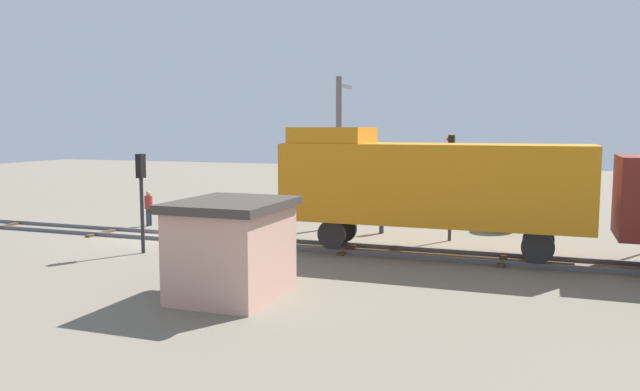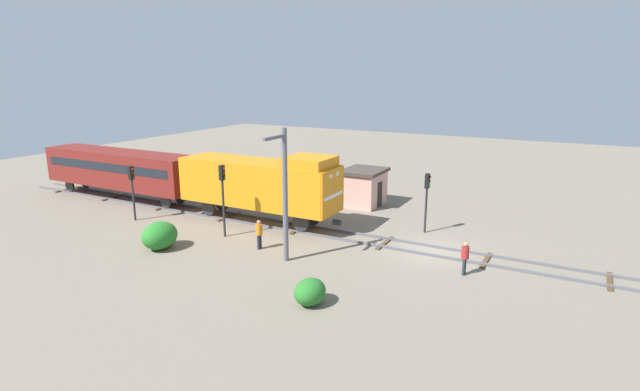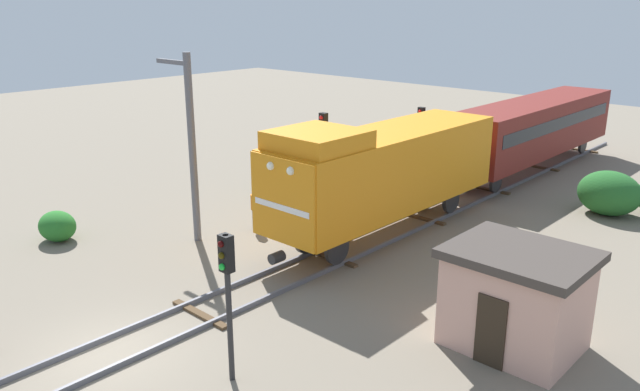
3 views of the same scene
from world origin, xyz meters
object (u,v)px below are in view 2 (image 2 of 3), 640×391
object	(u,v)px
traffic_signal_far	(132,183)
worker_by_signal	(259,232)
locomotive	(261,182)
relay_hut	(364,187)
worker_near_track	(465,256)
traffic_signal_near	(427,192)
catenary_mast	(284,192)
passenger_car_leading	(120,168)
traffic_signal_mid	(223,188)

from	to	relation	value
traffic_signal_far	worker_by_signal	world-z (taller)	traffic_signal_far
locomotive	relay_hut	distance (m)	8.66
worker_by_signal	worker_near_track	bearing A→B (deg)	41.17
worker_near_track	relay_hut	distance (m)	13.93
traffic_signal_far	relay_hut	bearing A→B (deg)	-47.27
traffic_signal_near	relay_hut	xyz separation A→B (m)	(4.30, 6.10, -1.24)
traffic_signal_near	worker_by_signal	distance (m)	10.61
traffic_signal_near	relay_hut	world-z (taller)	traffic_signal_near
locomotive	traffic_signal_far	xyz separation A→B (m)	(-3.60, 7.91, -0.16)
worker_near_track	worker_by_signal	size ratio (longest dim) A/B	1.00
catenary_mast	traffic_signal_near	bearing A→B (deg)	-31.77
locomotive	traffic_signal_near	xyz separation A→B (m)	(3.20, -10.20, -0.14)
passenger_car_leading	traffic_signal_mid	distance (m)	13.42
traffic_signal_near	catenary_mast	size ratio (longest dim) A/B	0.53
traffic_signal_far	relay_hut	world-z (taller)	traffic_signal_far
passenger_car_leading	traffic_signal_mid	xyz separation A→B (m)	(-3.40, -12.97, 0.55)
locomotive	traffic_signal_near	bearing A→B (deg)	-72.58
worker_by_signal	relay_hut	world-z (taller)	relay_hut
worker_near_track	traffic_signal_mid	bearing A→B (deg)	43.12
locomotive	passenger_car_leading	bearing A→B (deg)	90.00
traffic_signal_mid	traffic_signal_far	world-z (taller)	traffic_signal_mid
traffic_signal_far	catenary_mast	distance (m)	13.13
locomotive	worker_by_signal	world-z (taller)	locomotive
passenger_car_leading	traffic_signal_mid	world-z (taller)	traffic_signal_mid
traffic_signal_far	passenger_car_leading	bearing A→B (deg)	56.42
passenger_car_leading	relay_hut	distance (m)	19.02
catenary_mast	relay_hut	xyz separation A→B (m)	(12.57, 0.98, -2.40)
traffic_signal_mid	catenary_mast	world-z (taller)	catenary_mast
passenger_car_leading	traffic_signal_far	xyz separation A→B (m)	(-3.60, -5.42, 0.09)
worker_by_signal	catenary_mast	world-z (taller)	catenary_mast
worker_near_track	catenary_mast	xyz separation A→B (m)	(-2.67, 8.81, 2.80)
locomotive	worker_near_track	bearing A→B (deg)	-99.80
traffic_signal_mid	catenary_mast	bearing A→B (deg)	-107.04
traffic_signal_near	worker_near_track	xyz separation A→B (m)	(-5.60, -3.69, -1.64)
locomotive	traffic_signal_mid	distance (m)	3.43
traffic_signal_near	traffic_signal_far	distance (m)	19.35
traffic_signal_near	traffic_signal_far	xyz separation A→B (m)	(-6.80, 18.11, -0.02)
locomotive	traffic_signal_mid	world-z (taller)	locomotive
worker_near_track	relay_hut	xyz separation A→B (m)	(9.90, 9.79, 0.40)
traffic_signal_near	traffic_signal_mid	size ratio (longest dim) A/B	0.85
passenger_car_leading	worker_by_signal	bearing A→B (deg)	-104.61
locomotive	passenger_car_leading	world-z (taller)	locomotive
locomotive	worker_near_track	size ratio (longest dim) A/B	6.82
traffic_signal_mid	traffic_signal_far	bearing A→B (deg)	91.52
locomotive	relay_hut	xyz separation A→B (m)	(7.50, -4.10, -1.38)
worker_near_track	passenger_car_leading	bearing A→B (deg)	34.07
worker_near_track	catenary_mast	size ratio (longest dim) A/B	0.24
traffic_signal_near	relay_hut	distance (m)	7.56
locomotive	relay_hut	world-z (taller)	locomotive
traffic_signal_near	locomotive	bearing A→B (deg)	107.42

